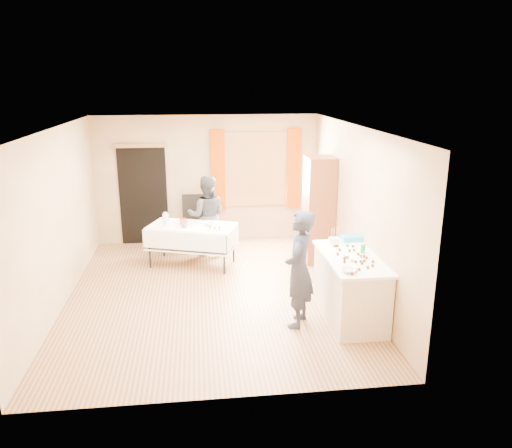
{
  "coord_description": "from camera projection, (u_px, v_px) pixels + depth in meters",
  "views": [
    {
      "loc": [
        -0.2,
        -7.34,
        3.26
      ],
      "look_at": [
        0.68,
        0.0,
        1.12
      ],
      "focal_mm": 35.0,
      "sensor_mm": 36.0,
      "label": 1
    }
  ],
  "objects": [
    {
      "name": "small_bowl",
      "position": [
        209.0,
        224.0,
        8.95
      ],
      "size": [
        0.34,
        0.34,
        0.05
      ],
      "primitive_type": "imported",
      "rotation": [
        0.0,
        0.0,
        -0.66
      ],
      "color": "white",
      "rests_on": "party_table"
    },
    {
      "name": "window_frame",
      "position": [
        256.0,
        169.0,
        10.22
      ],
      "size": [
        1.32,
        0.06,
        1.52
      ],
      "primitive_type": "cube",
      "color": "olive",
      "rests_on": "wall_back"
    },
    {
      "name": "party_table",
      "position": [
        192.0,
        241.0,
        9.04
      ],
      "size": [
        1.72,
        1.26,
        0.75
      ],
      "rotation": [
        0.0,
        0.0,
        -0.34
      ],
      "color": "black",
      "rests_on": "floor"
    },
    {
      "name": "pitcher",
      "position": [
        166.0,
        220.0,
        8.9
      ],
      "size": [
        0.11,
        0.11,
        0.22
      ],
      "primitive_type": "cylinder",
      "rotation": [
        0.0,
        0.0,
        -0.04
      ],
      "color": "silver",
      "rests_on": "party_table"
    },
    {
      "name": "chair",
      "position": [
        194.0,
        232.0,
        10.04
      ],
      "size": [
        0.45,
        0.45,
        1.05
      ],
      "rotation": [
        0.0,
        0.0,
        -0.03
      ],
      "color": "black",
      "rests_on": "floor"
    },
    {
      "name": "cup_red",
      "position": [
        183.0,
        221.0,
        9.01
      ],
      "size": [
        0.23,
        0.23,
        0.11
      ],
      "primitive_type": "imported",
      "rotation": [
        0.0,
        0.0,
        -0.39
      ],
      "color": "red",
      "rests_on": "party_table"
    },
    {
      "name": "wall_left",
      "position": [
        57.0,
        219.0,
        7.31
      ],
      "size": [
        0.02,
        5.5,
        2.6
      ],
      "primitive_type": "cube",
      "color": "tan",
      "rests_on": "floor"
    },
    {
      "name": "girl",
      "position": [
        299.0,
        269.0,
        6.71
      ],
      "size": [
        0.88,
        0.82,
        1.62
      ],
      "primitive_type": "imported",
      "rotation": [
        0.0,
        0.0,
        -1.98
      ],
      "color": "#222638",
      "rests_on": "floor"
    },
    {
      "name": "foam_block",
      "position": [
        334.0,
        240.0,
        7.47
      ],
      "size": [
        0.16,
        0.11,
        0.08
      ],
      "primitive_type": "cube",
      "rotation": [
        0.0,
        0.0,
        -0.06
      ],
      "color": "white",
      "rests_on": "counter"
    },
    {
      "name": "curtain_right",
      "position": [
        294.0,
        169.0,
        10.26
      ],
      "size": [
        0.28,
        0.06,
        1.65
      ],
      "primitive_type": "cube",
      "color": "#AA4100",
      "rests_on": "wall_back"
    },
    {
      "name": "bottle",
      "position": [
        166.0,
        217.0,
        9.21
      ],
      "size": [
        0.09,
        0.09,
        0.16
      ],
      "primitive_type": "imported",
      "rotation": [
        0.0,
        0.0,
        -0.08
      ],
      "color": "white",
      "rests_on": "party_table"
    },
    {
      "name": "door_lintel",
      "position": [
        140.0,
        146.0,
        9.8
      ],
      "size": [
        1.05,
        0.06,
        0.08
      ],
      "primitive_type": "cube",
      "color": "olive",
      "rests_on": "wall_back"
    },
    {
      "name": "mixing_bowl",
      "position": [
        349.0,
        270.0,
        6.33
      ],
      "size": [
        0.31,
        0.31,
        0.05
      ],
      "primitive_type": "imported",
      "rotation": [
        0.0,
        0.0,
        -0.31
      ],
      "color": "white",
      "rests_on": "counter"
    },
    {
      "name": "curtain_left",
      "position": [
        218.0,
        170.0,
        10.09
      ],
      "size": [
        0.28,
        0.06,
        1.65
      ],
      "primitive_type": "cube",
      "color": "#AA4100",
      "rests_on": "wall_back"
    },
    {
      "name": "window_pane",
      "position": [
        256.0,
        169.0,
        10.21
      ],
      "size": [
        1.2,
        0.02,
        1.4
      ],
      "primitive_type": "cube",
      "color": "white",
      "rests_on": "wall_back"
    },
    {
      "name": "wall_back",
      "position": [
        207.0,
        179.0,
        10.2
      ],
      "size": [
        4.5,
        0.02,
        2.6
      ],
      "primitive_type": "cube",
      "color": "tan",
      "rests_on": "floor"
    },
    {
      "name": "doorway",
      "position": [
        143.0,
        196.0,
        10.11
      ],
      "size": [
        0.95,
        0.04,
        2.0
      ],
      "primitive_type": "cube",
      "color": "black",
      "rests_on": "floor"
    },
    {
      "name": "cabinet",
      "position": [
        319.0,
        210.0,
        9.13
      ],
      "size": [
        0.5,
        0.6,
        1.95
      ],
      "primitive_type": "cube",
      "color": "brown",
      "rests_on": "floor"
    },
    {
      "name": "ceiling",
      "position": [
        210.0,
        127.0,
        7.21
      ],
      "size": [
        4.5,
        5.5,
        0.02
      ],
      "primitive_type": "cube",
      "color": "white",
      "rests_on": "floor"
    },
    {
      "name": "pastry_tray",
      "position": [
        215.0,
        229.0,
        8.71
      ],
      "size": [
        0.29,
        0.21,
        0.02
      ],
      "primitive_type": "cube",
      "rotation": [
        0.0,
        0.0,
        -0.03
      ],
      "color": "white",
      "rests_on": "party_table"
    },
    {
      "name": "woman",
      "position": [
        207.0,
        215.0,
        9.53
      ],
      "size": [
        0.83,
        0.69,
        1.54
      ],
      "primitive_type": "imported",
      "rotation": [
        0.0,
        0.0,
        3.07
      ],
      "color": "black",
      "rests_on": "floor"
    },
    {
      "name": "cup_rainbow",
      "position": [
        184.0,
        224.0,
        8.78
      ],
      "size": [
        0.25,
        0.25,
        0.12
      ],
      "primitive_type": "imported",
      "rotation": [
        0.0,
        0.0,
        -0.55
      ],
      "color": "red",
      "rests_on": "party_table"
    },
    {
      "name": "counter",
      "position": [
        350.0,
        287.0,
        7.03
      ],
      "size": [
        0.74,
        1.57,
        0.91
      ],
      "color": "beige",
      "rests_on": "floor"
    },
    {
      "name": "floor",
      "position": [
        214.0,
        294.0,
        7.94
      ],
      "size": [
        4.5,
        5.5,
        0.02
      ],
      "primitive_type": "cube",
      "color": "#9E7047",
      "rests_on": "ground"
    },
    {
      "name": "blue_basket",
      "position": [
        351.0,
        238.0,
        7.57
      ],
      "size": [
        0.3,
        0.21,
        0.08
      ],
      "primitive_type": "cube",
      "rotation": [
        0.0,
        0.0,
        0.02
      ],
      "color": "#2A90D4",
      "rests_on": "counter"
    },
    {
      "name": "cake_balls",
      "position": [
        353.0,
        257.0,
        6.84
      ],
      "size": [
        0.46,
        1.15,
        0.04
      ],
      "color": "#3F2314",
      "rests_on": "counter"
    },
    {
      "name": "wall_right",
      "position": [
        356.0,
        210.0,
        7.83
      ],
      "size": [
        0.02,
        5.5,
        2.6
      ],
      "primitive_type": "cube",
      "color": "tan",
      "rests_on": "floor"
    },
    {
      "name": "soda_can",
      "position": [
        363.0,
        249.0,
        7.02
      ],
      "size": [
        0.08,
        0.08,
        0.12
      ],
      "primitive_type": "cylinder",
      "rotation": [
        0.0,
        0.0,
        0.19
      ],
      "color": "#0D9D3D",
      "rests_on": "counter"
    },
    {
      "name": "wall_front",
      "position": [
        221.0,
        286.0,
        4.94
      ],
      "size": [
        4.5,
        0.02,
        2.6
      ],
      "primitive_type": "cube",
      "color": "tan",
      "rests_on": "floor"
    }
  ]
}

